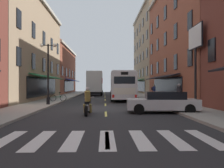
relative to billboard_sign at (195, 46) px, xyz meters
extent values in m
cube|color=#28282B|center=(-7.05, -0.06, -4.93)|extent=(34.80, 80.00, 0.10)
cube|color=#DBCC4C|center=(-7.05, -10.06, -4.88)|extent=(0.14, 2.40, 0.01)
cube|color=#DBCC4C|center=(-7.05, -3.56, -4.88)|extent=(0.14, 2.40, 0.01)
cube|color=#DBCC4C|center=(-7.05, 2.94, -4.88)|extent=(0.14, 2.40, 0.01)
cube|color=#DBCC4C|center=(-7.05, 9.44, -4.88)|extent=(0.14, 2.40, 0.01)
cube|color=#DBCC4C|center=(-7.05, 15.94, -4.88)|extent=(0.14, 2.40, 0.01)
cube|color=#DBCC4C|center=(-7.05, 22.44, -4.88)|extent=(0.14, 2.40, 0.01)
cube|color=#DBCC4C|center=(-7.05, 28.94, -4.88)|extent=(0.14, 2.40, 0.01)
cube|color=#DBCC4C|center=(-7.05, 35.44, -4.88)|extent=(0.14, 2.40, 0.01)
cube|color=silver|center=(-10.35, -10.06, -4.88)|extent=(0.50, 2.80, 0.01)
cube|color=silver|center=(-9.25, -10.06, -4.88)|extent=(0.50, 2.80, 0.01)
cube|color=silver|center=(-8.15, -10.06, -4.88)|extent=(0.50, 2.80, 0.01)
cube|color=silver|center=(-7.05, -10.06, -4.88)|extent=(0.50, 2.80, 0.01)
cube|color=silver|center=(-5.95, -10.06, -4.88)|extent=(0.50, 2.80, 0.01)
cube|color=silver|center=(-4.85, -10.06, -4.88)|extent=(0.50, 2.80, 0.01)
cube|color=silver|center=(-3.75, -10.06, -4.88)|extent=(0.50, 2.80, 0.01)
cube|color=#A39E93|center=(-12.95, -0.06, -4.81)|extent=(3.00, 80.00, 0.14)
cube|color=#A39E93|center=(-1.15, -0.06, -4.81)|extent=(3.00, 80.00, 0.14)
cube|color=#9E8466|center=(-18.45, 9.94, 1.11)|extent=(8.00, 19.90, 11.98)
cube|color=#B2AD9E|center=(-14.35, 9.94, 6.75)|extent=(0.44, 19.40, 0.40)
cube|color=black|center=(-14.41, 9.94, -3.33)|extent=(0.10, 12.00, 2.10)
cube|color=#1E6638|center=(-13.70, 9.94, -2.13)|extent=(1.38, 11.20, 0.44)
cube|color=black|center=(-14.41, 1.94, -0.68)|extent=(0.10, 1.00, 1.60)
cube|color=black|center=(-14.41, 5.94, -0.68)|extent=(0.10, 1.00, 1.60)
cube|color=black|center=(-14.41, 9.94, -0.68)|extent=(0.10, 1.00, 1.60)
cube|color=black|center=(-14.41, 13.94, -0.68)|extent=(0.10, 1.00, 1.60)
cube|color=black|center=(-14.41, 17.94, -0.68)|extent=(0.10, 1.00, 1.60)
cube|color=black|center=(-14.41, 1.94, 2.52)|extent=(0.10, 1.00, 1.60)
cube|color=black|center=(-14.41, 5.94, 2.52)|extent=(0.10, 1.00, 1.60)
cube|color=black|center=(-14.41, 9.94, 2.52)|extent=(0.10, 1.00, 1.60)
cube|color=black|center=(-14.41, 13.94, 2.52)|extent=(0.10, 1.00, 1.60)
cube|color=black|center=(-14.41, 17.94, 2.52)|extent=(0.10, 1.00, 1.60)
cube|color=brown|center=(-18.45, 29.94, -0.13)|extent=(8.00, 19.90, 9.50)
cube|color=#B2AD9E|center=(-14.35, 29.94, 4.26)|extent=(0.44, 19.40, 0.40)
cube|color=black|center=(-14.41, 29.94, -3.33)|extent=(0.10, 12.00, 2.10)
cube|color=navy|center=(-13.70, 29.94, -2.13)|extent=(1.38, 11.20, 0.44)
cube|color=black|center=(-14.41, 21.94, -0.68)|extent=(0.10, 1.00, 1.60)
cube|color=black|center=(-14.41, 25.94, -0.68)|extent=(0.10, 1.00, 1.60)
cube|color=black|center=(-14.41, 29.94, -0.68)|extent=(0.10, 1.00, 1.60)
cube|color=black|center=(-14.41, 33.94, -0.68)|extent=(0.10, 1.00, 1.60)
cube|color=black|center=(-14.41, 37.94, -0.68)|extent=(0.10, 1.00, 1.60)
cube|color=black|center=(0.31, -2.06, -0.68)|extent=(0.10, 1.00, 1.60)
cube|color=brown|center=(4.35, 9.94, 2.37)|extent=(8.00, 19.90, 14.51)
cube|color=black|center=(0.31, 9.94, -3.33)|extent=(0.10, 12.00, 2.10)
cube|color=black|center=(-0.40, 9.94, -2.13)|extent=(1.38, 11.20, 0.44)
cube|color=black|center=(0.31, 1.94, -0.68)|extent=(0.10, 1.00, 1.60)
cube|color=black|center=(0.31, 5.94, -0.68)|extent=(0.10, 1.00, 1.60)
cube|color=black|center=(0.31, 9.94, -0.68)|extent=(0.10, 1.00, 1.60)
cube|color=black|center=(0.31, 13.94, -0.68)|extent=(0.10, 1.00, 1.60)
cube|color=black|center=(0.31, 17.94, -0.68)|extent=(0.10, 1.00, 1.60)
cube|color=black|center=(0.31, 1.94, 2.52)|extent=(0.10, 1.00, 1.60)
cube|color=black|center=(0.31, 5.94, 2.52)|extent=(0.10, 1.00, 1.60)
cube|color=black|center=(0.31, 9.94, 2.52)|extent=(0.10, 1.00, 1.60)
cube|color=black|center=(0.31, 13.94, 2.52)|extent=(0.10, 1.00, 1.60)
cube|color=black|center=(0.31, 17.94, 2.52)|extent=(0.10, 1.00, 1.60)
cube|color=black|center=(0.31, 5.94, 5.72)|extent=(0.10, 1.00, 1.60)
cube|color=black|center=(0.31, 9.94, 5.72)|extent=(0.10, 1.00, 1.60)
cube|color=black|center=(0.31, 13.94, 5.72)|extent=(0.10, 1.00, 1.60)
cube|color=black|center=(0.31, 17.94, 5.72)|extent=(0.10, 1.00, 1.60)
cube|color=#9E8466|center=(4.35, 29.94, 3.72)|extent=(8.00, 19.90, 17.20)
cube|color=#B2AD9E|center=(0.25, 29.94, 11.96)|extent=(0.44, 19.40, 0.40)
cube|color=black|center=(0.31, 29.94, -3.33)|extent=(0.10, 12.00, 2.10)
cube|color=#1E6638|center=(-0.40, 29.94, -2.13)|extent=(1.38, 11.20, 0.44)
cube|color=black|center=(0.31, 21.94, -0.68)|extent=(0.10, 1.00, 1.60)
cube|color=black|center=(0.31, 25.94, -0.68)|extent=(0.10, 1.00, 1.60)
cube|color=black|center=(0.31, 29.94, -0.68)|extent=(0.10, 1.00, 1.60)
cube|color=black|center=(0.31, 33.94, -0.68)|extent=(0.10, 1.00, 1.60)
cube|color=black|center=(0.31, 37.94, -0.68)|extent=(0.10, 1.00, 1.60)
cube|color=black|center=(0.31, 21.94, 2.52)|extent=(0.10, 1.00, 1.60)
cube|color=black|center=(0.31, 25.94, 2.52)|extent=(0.10, 1.00, 1.60)
cube|color=black|center=(0.31, 29.94, 2.52)|extent=(0.10, 1.00, 1.60)
cube|color=black|center=(0.31, 33.94, 2.52)|extent=(0.10, 1.00, 1.60)
cube|color=black|center=(0.31, 37.94, 2.52)|extent=(0.10, 1.00, 1.60)
cube|color=black|center=(0.31, 21.94, 5.72)|extent=(0.10, 1.00, 1.60)
cube|color=black|center=(0.31, 25.94, 5.72)|extent=(0.10, 1.00, 1.60)
cube|color=black|center=(0.31, 29.94, 5.72)|extent=(0.10, 1.00, 1.60)
cube|color=black|center=(0.31, 33.94, 5.72)|extent=(0.10, 1.00, 1.60)
cube|color=black|center=(0.31, 37.94, 5.72)|extent=(0.10, 1.00, 1.60)
cube|color=black|center=(0.31, 21.94, 8.92)|extent=(0.10, 1.00, 1.60)
cube|color=black|center=(0.31, 25.94, 8.92)|extent=(0.10, 1.00, 1.60)
cube|color=black|center=(0.31, 29.94, 8.92)|extent=(0.10, 1.00, 1.60)
cube|color=black|center=(0.31, 33.94, 8.92)|extent=(0.10, 1.00, 1.60)
cube|color=black|center=(0.31, 37.94, 8.92)|extent=(0.10, 1.00, 1.60)
cylinder|color=black|center=(0.00, 0.00, -2.46)|extent=(0.18, 0.18, 4.57)
cylinder|color=black|center=(0.00, 0.00, -4.62)|extent=(0.40, 0.40, 0.24)
cube|color=black|center=(0.00, 0.00, 0.67)|extent=(0.10, 2.58, 1.85)
cube|color=silver|center=(-0.06, 0.00, 0.67)|extent=(0.04, 2.42, 1.69)
cube|color=silver|center=(0.06, 0.00, 0.67)|extent=(0.04, 2.42, 1.69)
cube|color=silver|center=(-5.07, 9.97, -3.14)|extent=(2.81, 11.42, 2.78)
cube|color=silver|center=(-5.07, 9.97, -1.69)|extent=(2.58, 10.22, 0.16)
cube|color=black|center=(-5.06, 10.27, -2.94)|extent=(2.79, 9.02, 0.96)
cube|color=maroon|center=(-5.07, 9.97, -4.28)|extent=(2.83, 11.02, 0.36)
cube|color=black|center=(-4.94, 15.61, -2.94)|extent=(2.25, 0.17, 1.10)
cube|color=black|center=(-5.20, 4.33, -2.63)|extent=(2.05, 0.17, 0.70)
cube|color=silver|center=(-5.20, 4.32, -3.69)|extent=(2.15, 0.15, 0.64)
cube|color=black|center=(-5.20, 4.32, -1.97)|extent=(0.70, 0.12, 0.28)
cube|color=red|center=(-6.29, 4.33, -4.18)|extent=(0.20, 0.08, 0.28)
cube|color=red|center=(-4.10, 4.28, -4.18)|extent=(0.20, 0.08, 0.28)
cylinder|color=black|center=(-6.16, 13.68, -4.38)|extent=(0.32, 1.01, 1.00)
cylinder|color=black|center=(-3.81, 13.62, -4.38)|extent=(0.32, 1.01, 1.00)
cylinder|color=black|center=(-6.32, 6.81, -4.38)|extent=(0.32, 1.01, 1.00)
cylinder|color=black|center=(-3.97, 6.76, -4.38)|extent=(0.32, 1.01, 1.00)
cube|color=black|center=(-8.68, 23.38, -3.33)|extent=(2.33, 2.18, 2.40)
cube|color=black|center=(-8.67, 24.41, -2.48)|extent=(2.00, 0.12, 0.80)
cube|color=silver|center=(-8.73, 19.78, -2.55)|extent=(2.46, 5.06, 3.27)
cube|color=maroon|center=(-7.51, 19.76, -2.39)|extent=(0.10, 3.02, 0.90)
cube|color=black|center=(-8.71, 20.86, -4.33)|extent=(1.98, 6.82, 0.24)
cylinder|color=black|center=(-9.79, 23.19, -4.43)|extent=(0.29, 0.90, 0.90)
cylinder|color=black|center=(-7.59, 23.16, -4.43)|extent=(0.29, 0.90, 0.90)
cylinder|color=black|center=(-9.84, 19.04, -4.43)|extent=(0.29, 0.90, 0.90)
cylinder|color=black|center=(-7.64, 19.01, -4.43)|extent=(0.29, 0.90, 0.90)
cube|color=navy|center=(-8.94, 29.49, -4.33)|extent=(1.98, 4.80, 0.62)
cube|color=black|center=(-8.94, 29.30, -3.80)|extent=(1.77, 2.61, 0.51)
cube|color=red|center=(-9.75, 27.15, -4.12)|extent=(0.20, 0.06, 0.14)
cube|color=red|center=(-8.23, 27.12, -4.12)|extent=(0.20, 0.06, 0.14)
cylinder|color=black|center=(-9.78, 31.20, -4.56)|extent=(0.23, 0.64, 0.64)
cylinder|color=black|center=(-8.01, 31.15, -4.56)|extent=(0.23, 0.64, 0.64)
cylinder|color=black|center=(-9.86, 27.83, -4.56)|extent=(0.23, 0.64, 0.64)
cylinder|color=black|center=(-8.09, 27.79, -4.56)|extent=(0.23, 0.64, 0.64)
cube|color=silver|center=(-3.45, -3.11, -4.32)|extent=(4.59, 2.11, 0.65)
cube|color=black|center=(-3.27, -3.13, -3.77)|extent=(2.53, 1.79, 0.51)
cube|color=red|center=(-1.31, -3.99, -4.10)|extent=(0.08, 0.20, 0.14)
cube|color=red|center=(-1.19, -2.60, -4.10)|extent=(0.08, 0.20, 0.14)
cylinder|color=black|center=(-5.04, -3.81, -4.56)|extent=(0.66, 0.27, 0.64)
cylinder|color=black|center=(-4.90, -2.16, -4.56)|extent=(0.66, 0.27, 0.64)
cylinder|color=black|center=(-1.99, -4.06, -4.56)|extent=(0.66, 0.27, 0.64)
cylinder|color=black|center=(-1.86, -2.41, -4.56)|extent=(0.66, 0.27, 0.64)
cylinder|color=black|center=(-8.08, -3.16, -4.57)|extent=(0.14, 0.63, 0.62)
cylinder|color=black|center=(-8.19, -4.60, -4.57)|extent=(0.16, 0.63, 0.62)
cylinder|color=#B2B2B7|center=(-8.09, -3.28, -4.27)|extent=(0.09, 0.33, 0.68)
ellipsoid|color=black|center=(-8.12, -3.70, -4.07)|extent=(0.36, 0.58, 0.28)
cube|color=black|center=(-8.15, -4.10, -4.14)|extent=(0.30, 0.58, 0.12)
cube|color=#B2B2B7|center=(-8.13, -3.88, -4.48)|extent=(0.27, 0.42, 0.30)
cylinder|color=#B2B2B7|center=(-8.10, -3.38, -3.86)|extent=(0.62, 0.09, 0.04)
cylinder|color=#B29947|center=(-8.14, -4.03, -3.75)|extent=(0.37, 0.48, 0.66)
sphere|color=#B2B2B7|center=(-8.14, -3.92, -3.35)|extent=(0.26, 0.26, 0.26)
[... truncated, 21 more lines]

